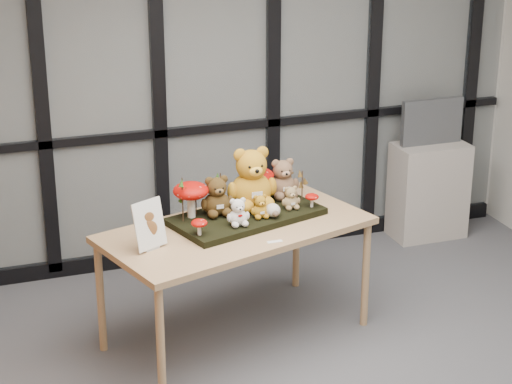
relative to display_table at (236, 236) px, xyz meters
name	(u,v)px	position (x,y,z in m)	size (l,w,h in m)	color
room_shell	(360,138)	(0.29, -1.14, 0.95)	(5.00, 5.00, 5.00)	beige
glass_partition	(217,80)	(0.29, 1.33, 0.69)	(4.90, 0.06, 2.78)	#2D383F
display_table	(236,236)	(0.00, 0.00, 0.00)	(1.86, 1.30, 0.79)	tan
diorama_tray	(246,216)	(0.10, 0.10, 0.09)	(0.97, 0.49, 0.04)	black
bear_pooh_yellow	(251,174)	(0.17, 0.20, 0.33)	(0.34, 0.31, 0.45)	#C6871C
bear_brown_medium	(217,193)	(-0.08, 0.14, 0.25)	(0.22, 0.20, 0.29)	#432E12
bear_tan_back	(283,176)	(0.43, 0.31, 0.26)	(0.23, 0.20, 0.30)	brown
bear_small_yellow	(260,205)	(0.16, 0.00, 0.19)	(0.13, 0.12, 0.17)	#B27817
bear_white_bow	(238,210)	(-0.01, -0.07, 0.21)	(0.15, 0.14, 0.20)	white
bear_beige_small	(291,196)	(0.40, 0.09, 0.19)	(0.13, 0.12, 0.17)	#9A7E50
plush_cream_hedgehog	(273,210)	(0.24, -0.02, 0.16)	(0.07, 0.07, 0.10)	beige
mushroom_back_left	(191,198)	(-0.25, 0.15, 0.23)	(0.23, 0.23, 0.26)	#A60A05
mushroom_back_right	(258,183)	(0.25, 0.30, 0.23)	(0.22, 0.22, 0.24)	#A60A05
mushroom_front_left	(199,226)	(-0.28, -0.15, 0.16)	(0.10, 0.10, 0.11)	#A60A05
mushroom_front_right	(312,200)	(0.54, 0.06, 0.16)	(0.09, 0.09, 0.10)	#A60A05
sprig_green_far_left	(183,200)	(-0.32, 0.10, 0.25)	(0.05, 0.05, 0.29)	#10340B
sprig_green_mid_left	(196,198)	(-0.21, 0.19, 0.21)	(0.05, 0.05, 0.22)	#10340B
sprig_dry_far_right	(287,177)	(0.47, 0.32, 0.24)	(0.05, 0.05, 0.26)	brown
sprig_dry_mid_right	(302,185)	(0.53, 0.21, 0.21)	(0.05, 0.05, 0.20)	brown
sprig_green_centre	(221,190)	(-0.02, 0.26, 0.22)	(0.05, 0.05, 0.24)	#10340B
sign_holder	(149,227)	(-0.59, -0.16, 0.21)	(0.22, 0.15, 0.30)	silver
label_card	(275,242)	(0.15, -0.31, 0.07)	(0.09, 0.03, 0.00)	white
cabinet	(428,190)	(2.03, 1.12, -0.33)	(0.60, 0.35, 0.80)	#A9A097
monitor	(432,122)	(2.03, 1.14, 0.26)	(0.53, 0.05, 0.37)	#484B4F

